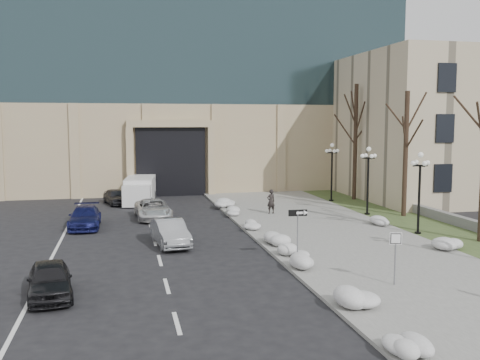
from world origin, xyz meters
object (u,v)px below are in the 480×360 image
object	(u,v)px
pedestrian	(271,201)
box_truck	(140,191)
car_e	(116,197)
car_b	(170,233)
car_d	(153,209)
car_c	(85,217)
keep_sign	(395,247)
lamppost_c	(368,171)
car_a	(50,280)
lamppost_b	(420,182)
lamppost_d	(332,164)
one_way_sign	(301,219)

from	to	relation	value
pedestrian	box_truck	world-z (taller)	box_truck
car_e	pedestrian	distance (m)	12.87
car_b	car_d	bearing A→B (deg)	85.92
car_c	keep_sign	world-z (taller)	keep_sign
car_c	car_e	distance (m)	9.32
car_d	lamppost_c	size ratio (longest dim) A/B	0.99
car_a	car_d	xyz separation A→B (m)	(4.63, 15.41, 0.00)
keep_sign	lamppost_b	bearing A→B (deg)	70.41
car_b	keep_sign	size ratio (longest dim) A/B	1.90
car_e	box_truck	xyz separation A→B (m)	(1.87, 0.62, 0.34)
car_c	lamppost_c	size ratio (longest dim) A/B	0.94
car_b	lamppost_d	world-z (taller)	lamppost_d
lamppost_b	lamppost_c	world-z (taller)	same
lamppost_d	keep_sign	bearing A→B (deg)	-105.84
box_truck	lamppost_c	xyz separation A→B (m)	(15.11, -9.65, 2.12)
box_truck	car_a	bearing A→B (deg)	-92.94
car_d	one_way_sign	xyz separation A→B (m)	(6.00, -12.77, 1.38)
car_a	keep_sign	bearing A→B (deg)	-15.25
box_truck	lamppost_b	world-z (taller)	lamppost_b
one_way_sign	car_d	bearing A→B (deg)	117.57
car_d	one_way_sign	world-z (taller)	one_way_sign
car_e	pedestrian	world-z (taller)	pedestrian
car_e	car_d	bearing A→B (deg)	-84.53
car_c	keep_sign	distance (m)	19.60
car_b	car_d	distance (m)	8.03
box_truck	car_e	bearing A→B (deg)	-154.64
box_truck	keep_sign	world-z (taller)	keep_sign
car_a	box_truck	bearing A→B (deg)	72.45
keep_sign	lamppost_c	distance (m)	16.37
car_a	pedestrian	xyz separation A→B (m)	(12.71, 15.07, 0.31)
car_b	one_way_sign	size ratio (longest dim) A/B	1.68
car_a	lamppost_b	world-z (taller)	lamppost_b
box_truck	lamppost_d	xyz separation A→B (m)	(15.11, -3.15, 2.12)
car_b	lamppost_b	size ratio (longest dim) A/B	0.87
lamppost_c	lamppost_d	world-z (taller)	same
pedestrian	lamppost_d	xyz separation A→B (m)	(6.41, 4.81, 2.11)
box_truck	one_way_sign	distance (m)	21.47
car_c	lamppost_d	bearing A→B (deg)	19.62
car_d	box_truck	world-z (taller)	box_truck
box_truck	lamppost_c	distance (m)	18.06
lamppost_c	lamppost_d	bearing A→B (deg)	90.00
car_a	car_e	size ratio (longest dim) A/B	1.07
car_b	one_way_sign	world-z (taller)	one_way_sign
car_a	lamppost_d	size ratio (longest dim) A/B	0.81
pedestrian	car_d	bearing A→B (deg)	-17.35
pedestrian	car_e	bearing A→B (deg)	-49.73
pedestrian	car_c	bearing A→B (deg)	-6.58
box_truck	one_way_sign	xyz separation A→B (m)	(6.62, -20.40, 1.08)
car_b	car_c	size ratio (longest dim) A/B	0.93
lamppost_b	lamppost_d	size ratio (longest dim) A/B	1.00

